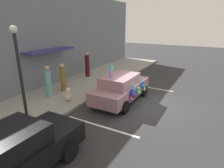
{
  "coord_description": "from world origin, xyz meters",
  "views": [
    {
      "loc": [
        -9.09,
        -2.95,
        4.27
      ],
      "look_at": [
        -0.06,
        2.09,
        0.9
      ],
      "focal_mm": 30.4,
      "sensor_mm": 36.0,
      "label": 1
    }
  ],
  "objects_px": {
    "street_lamp_post": "(20,69)",
    "teddy_bear_on_sidewalk": "(69,95)",
    "plush_covered_car": "(121,88)",
    "pedestrian_by_lamp": "(48,82)",
    "parked_sedan_behind": "(7,157)",
    "pedestrian_walking_past": "(87,65)",
    "pedestrian_near_shopfront": "(63,78)"
  },
  "relations": [
    {
      "from": "parked_sedan_behind",
      "to": "pedestrian_walking_past",
      "type": "distance_m",
      "value": 10.46
    },
    {
      "from": "parked_sedan_behind",
      "to": "pedestrian_near_shopfront",
      "type": "height_order",
      "value": "pedestrian_near_shopfront"
    },
    {
      "from": "pedestrian_walking_past",
      "to": "plush_covered_car",
      "type": "bearing_deg",
      "value": -123.04
    },
    {
      "from": "street_lamp_post",
      "to": "pedestrian_by_lamp",
      "type": "xyz_separation_m",
      "value": [
        2.88,
        1.79,
        -1.6
      ]
    },
    {
      "from": "street_lamp_post",
      "to": "teddy_bear_on_sidewalk",
      "type": "bearing_deg",
      "value": 5.98
    },
    {
      "from": "teddy_bear_on_sidewalk",
      "to": "pedestrian_near_shopfront",
      "type": "xyz_separation_m",
      "value": [
        1.19,
        1.46,
        0.45
      ]
    },
    {
      "from": "street_lamp_post",
      "to": "pedestrian_by_lamp",
      "type": "relative_size",
      "value": 2.22
    },
    {
      "from": "teddy_bear_on_sidewalk",
      "to": "parked_sedan_behind",
      "type": "bearing_deg",
      "value": -155.82
    },
    {
      "from": "plush_covered_car",
      "to": "teddy_bear_on_sidewalk",
      "type": "height_order",
      "value": "plush_covered_car"
    },
    {
      "from": "teddy_bear_on_sidewalk",
      "to": "pedestrian_by_lamp",
      "type": "height_order",
      "value": "pedestrian_by_lamp"
    },
    {
      "from": "plush_covered_car",
      "to": "pedestrian_by_lamp",
      "type": "distance_m",
      "value": 4.19
    },
    {
      "from": "pedestrian_walking_past",
      "to": "teddy_bear_on_sidewalk",
      "type": "bearing_deg",
      "value": -155.44
    },
    {
      "from": "pedestrian_by_lamp",
      "to": "parked_sedan_behind",
      "type": "bearing_deg",
      "value": -143.2
    },
    {
      "from": "plush_covered_car",
      "to": "street_lamp_post",
      "type": "height_order",
      "value": "street_lamp_post"
    },
    {
      "from": "pedestrian_near_shopfront",
      "to": "pedestrian_walking_past",
      "type": "xyz_separation_m",
      "value": [
        3.44,
        0.65,
        0.07
      ]
    },
    {
      "from": "teddy_bear_on_sidewalk",
      "to": "pedestrian_by_lamp",
      "type": "relative_size",
      "value": 0.43
    },
    {
      "from": "teddy_bear_on_sidewalk",
      "to": "pedestrian_by_lamp",
      "type": "distance_m",
      "value": 1.57
    },
    {
      "from": "street_lamp_post",
      "to": "pedestrian_by_lamp",
      "type": "distance_m",
      "value": 3.75
    },
    {
      "from": "pedestrian_walking_past",
      "to": "pedestrian_by_lamp",
      "type": "xyz_separation_m",
      "value": [
        -4.59,
        -0.62,
        -0.03
      ]
    },
    {
      "from": "plush_covered_car",
      "to": "pedestrian_walking_past",
      "type": "relative_size",
      "value": 2.25
    },
    {
      "from": "street_lamp_post",
      "to": "pedestrian_walking_past",
      "type": "distance_m",
      "value": 8.01
    },
    {
      "from": "street_lamp_post",
      "to": "parked_sedan_behind",
      "type": "bearing_deg",
      "value": -137.17
    },
    {
      "from": "plush_covered_car",
      "to": "pedestrian_by_lamp",
      "type": "relative_size",
      "value": 2.36
    },
    {
      "from": "parked_sedan_behind",
      "to": "pedestrian_by_lamp",
      "type": "xyz_separation_m",
      "value": [
        4.93,
        3.69,
        0.22
      ]
    },
    {
      "from": "street_lamp_post",
      "to": "pedestrian_near_shopfront",
      "type": "height_order",
      "value": "street_lamp_post"
    },
    {
      "from": "plush_covered_car",
      "to": "street_lamp_post",
      "type": "distance_m",
      "value": 5.33
    },
    {
      "from": "parked_sedan_behind",
      "to": "pedestrian_by_lamp",
      "type": "distance_m",
      "value": 6.17
    },
    {
      "from": "plush_covered_car",
      "to": "parked_sedan_behind",
      "type": "height_order",
      "value": "plush_covered_car"
    },
    {
      "from": "teddy_bear_on_sidewalk",
      "to": "pedestrian_near_shopfront",
      "type": "distance_m",
      "value": 1.94
    },
    {
      "from": "plush_covered_car",
      "to": "teddy_bear_on_sidewalk",
      "type": "distance_m",
      "value": 2.92
    },
    {
      "from": "pedestrian_near_shopfront",
      "to": "pedestrian_by_lamp",
      "type": "xyz_separation_m",
      "value": [
        -1.15,
        0.03,
        0.05
      ]
    },
    {
      "from": "parked_sedan_behind",
      "to": "pedestrian_walking_past",
      "type": "relative_size",
      "value": 2.38
    }
  ]
}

